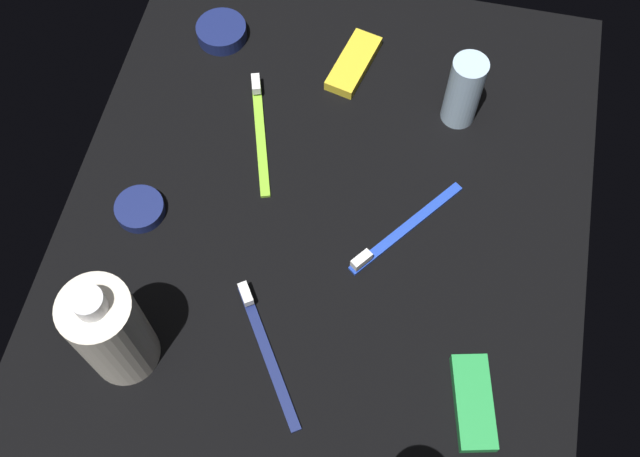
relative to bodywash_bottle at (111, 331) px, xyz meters
The scene contains 10 objects.
ground_plane 27.30cm from the bodywash_bottle, 44.84° to the right, with size 84.00×64.00×1.20cm, color black.
bodywash_bottle is the anchor object (origin of this frame).
deodorant_stick 51.50cm from the bodywash_bottle, 38.90° to the right, with size 4.46×4.46×10.67cm, color silver.
toothbrush_lime 33.93cm from the bodywash_bottle, 12.87° to the right, with size 17.49×6.69×2.10cm.
toothbrush_navy 17.08cm from the bodywash_bottle, 75.59° to the right, with size 15.68×10.92×2.10cm.
toothbrush_blue 35.63cm from the bodywash_bottle, 52.52° to the right, with size 15.01×11.92×2.10cm.
snack_bar_yellow 48.80cm from the bodywash_bottle, 21.10° to the right, with size 10.40×4.00×1.50cm, color yellow.
snack_bar_green 39.55cm from the bodywash_bottle, 86.51° to the right, with size 10.40×4.00×1.50cm, color green.
cream_tin_left 19.28cm from the bodywash_bottle, 13.04° to the left, with size 6.05×6.05×1.54cm, color navy.
cream_tin_right 46.89cm from the bodywash_bottle, ahead, with size 6.93×6.93×2.11cm, color navy.
Camera 1 is at (-38.87, -8.26, 82.91)cm, focal length 42.53 mm.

